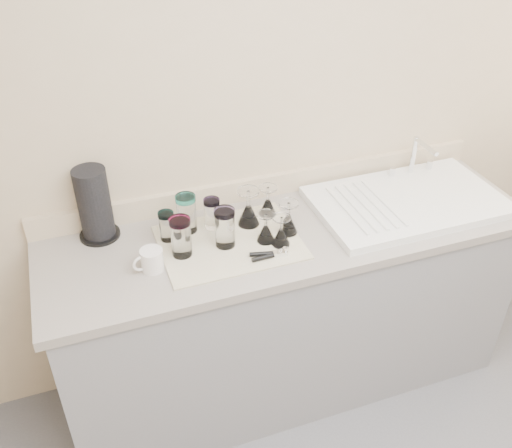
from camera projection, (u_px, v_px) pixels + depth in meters
name	position (u px, v px, depth m)	size (l,w,h in m)	color
counter_unit	(288.00, 309.00, 2.61)	(2.06, 0.62, 0.90)	slate
sink_unit	(407.00, 201.00, 2.50)	(0.82, 0.50, 0.22)	white
dish_towel	(230.00, 242.00, 2.28)	(0.55, 0.42, 0.01)	silver
tumbler_teal	(167.00, 226.00, 2.25)	(0.06, 0.06, 0.13)	white
tumbler_cyan	(187.00, 213.00, 2.29)	(0.08, 0.08, 0.16)	white
tumbler_purple	(212.00, 213.00, 2.32)	(0.07, 0.07, 0.13)	white
tumbler_magenta	(181.00, 237.00, 2.16)	(0.08, 0.08, 0.16)	white
tumbler_lavender	(225.00, 227.00, 2.21)	(0.08, 0.08, 0.16)	white
goblet_back_left	(248.00, 213.00, 2.35)	(0.09, 0.09, 0.16)	white
goblet_back_right	(268.00, 205.00, 2.41)	(0.08, 0.08, 0.14)	white
goblet_front_left	(266.00, 232.00, 2.25)	(0.07, 0.07, 0.13)	white
goblet_front_right	(288.00, 222.00, 2.30)	(0.08, 0.08, 0.14)	white
goblet_extra	(281.00, 235.00, 2.23)	(0.07, 0.07, 0.13)	white
can_opener	(269.00, 255.00, 2.19)	(0.15, 0.06, 0.02)	silver
white_mug	(151.00, 260.00, 2.12)	(0.13, 0.10, 0.09)	silver
paper_towel_roll	(94.00, 205.00, 2.23)	(0.16, 0.16, 0.30)	black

